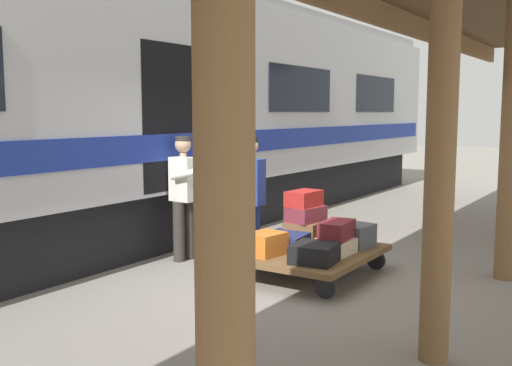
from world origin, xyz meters
name	(u,v)px	position (x,y,z in m)	size (l,w,h in m)	color
ground_plane	(309,281)	(0.00, 0.00, 0.00)	(60.00, 60.00, 0.00)	gray
train_car	(95,110)	(3.65, 0.00, 2.06)	(3.02, 20.82, 4.00)	#B7BABF
luggage_cart	(309,254)	(0.13, -0.25, 0.27)	(1.47, 1.80, 0.32)	brown
suitcase_navy_fabric	(287,240)	(0.46, -0.25, 0.40)	(0.50, 0.61, 0.17)	navy
suitcase_orange_carryall	(266,244)	(0.46, 0.24, 0.45)	(0.36, 0.44, 0.27)	#CC6B23
suitcase_cream_canvas	(334,246)	(-0.20, -0.25, 0.41)	(0.42, 0.46, 0.18)	beige
suitcase_slate_roller	(351,235)	(-0.20, -0.75, 0.46)	(0.51, 0.45, 0.29)	#4C515B
suitcase_black_hardshell	(315,253)	(-0.20, 0.24, 0.43)	(0.48, 0.50, 0.22)	black
suitcase_brown_leather	(305,231)	(0.46, -0.75, 0.45)	(0.44, 0.55, 0.26)	brown
suitcase_burgundy_valise	(306,214)	(0.45, -0.74, 0.68)	(0.35, 0.50, 0.20)	maroon
suitcase_red_plastic	(304,198)	(0.48, -0.74, 0.88)	(0.32, 0.50, 0.21)	#AD231E
suitcase_maroon_trunk	(337,230)	(-0.23, -0.27, 0.61)	(0.31, 0.53, 0.22)	maroon
porter_in_overalls	(249,196)	(1.03, -0.23, 0.93)	(0.68, 0.44, 1.70)	navy
porter_by_door	(185,193)	(1.92, 0.01, 0.93)	(0.69, 0.46, 1.70)	#332D28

